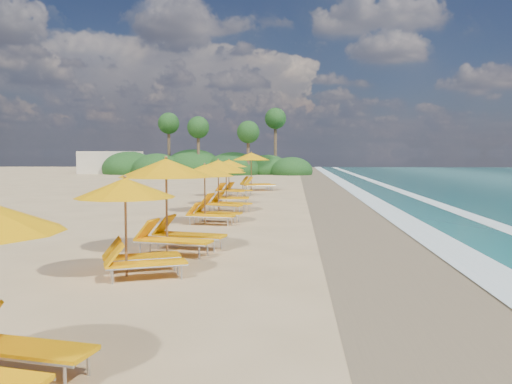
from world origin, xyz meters
TOP-DOWN VIEW (x-y plane):
  - ground at (0.00, 0.00)m, footprint 160.00×160.00m
  - wet_sand at (4.00, 0.00)m, footprint 4.00×160.00m
  - surf_foam at (6.70, 0.00)m, footprint 4.00×160.00m
  - station_2 at (-1.98, -7.89)m, footprint 2.74×2.71m
  - station_3 at (-1.77, -5.17)m, footprint 3.06×2.95m
  - station_4 at (-1.75, 0.53)m, footprint 2.66×2.55m
  - station_5 at (-1.80, 4.35)m, footprint 3.02×2.98m
  - station_6 at (-1.91, 7.90)m, footprint 2.25×2.10m
  - station_7 at (-2.41, 12.96)m, footprint 3.00×3.00m
  - station_8 at (-1.41, 17.81)m, footprint 3.44×3.38m
  - treeline at (-9.94, 45.51)m, footprint 25.80×8.80m
  - beach_building at (-22.00, 48.00)m, footprint 7.00×5.00m

SIDE VIEW (x-z plane):
  - ground at x=0.00m, z-range 0.00..0.00m
  - wet_sand at x=4.00m, z-range 0.00..0.01m
  - surf_foam at x=6.70m, z-range 0.02..0.03m
  - treeline at x=-9.94m, z-range -3.87..5.86m
  - station_6 at x=-1.91m, z-range 0.12..2.16m
  - station_2 at x=-1.98m, z-range 0.13..2.24m
  - station_4 at x=-1.75m, z-range 0.13..2.35m
  - station_7 at x=-2.41m, z-range 0.14..2.38m
  - station_5 at x=-1.80m, z-range 0.14..2.47m
  - station_3 at x=-1.77m, z-range 0.15..2.65m
  - beach_building at x=-22.00m, z-range 0.00..2.80m
  - station_8 at x=-1.41m, z-range 0.16..2.84m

